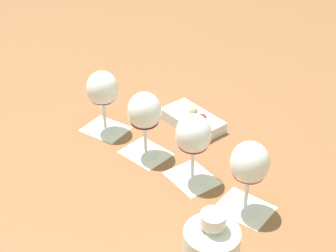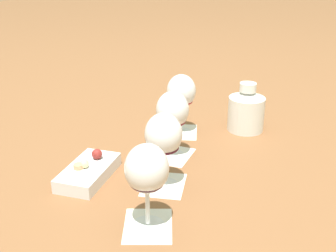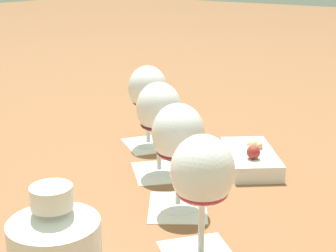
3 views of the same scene
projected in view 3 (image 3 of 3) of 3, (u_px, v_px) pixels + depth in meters
ground_plane at (168, 187)px, 0.91m from camera, size 8.00×8.00×0.00m
tasting_card_1 at (178, 207)px, 0.83m from camera, size 0.14×0.15×0.00m
tasting_card_2 at (159, 172)px, 0.97m from camera, size 0.15×0.15×0.00m
tasting_card_3 at (148, 144)px, 1.12m from camera, size 0.15×0.14×0.00m
wine_glass_0 at (202, 177)px, 0.65m from camera, size 0.08×0.08×0.17m
wine_glass_1 at (178, 138)px, 0.79m from camera, size 0.08×0.08×0.17m
wine_glass_2 at (159, 112)px, 0.93m from camera, size 0.08×0.08×0.17m
wine_glass_3 at (148, 92)px, 1.08m from camera, size 0.08×0.08×0.17m
ceramic_vase at (56, 252)px, 0.59m from camera, size 0.11×0.11×0.14m
snack_dish at (250, 158)px, 0.99m from camera, size 0.18×0.19×0.06m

